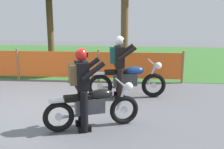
% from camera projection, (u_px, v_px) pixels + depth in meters
% --- Properties ---
extents(ground, '(24.00, 24.00, 0.02)m').
position_uv_depth(ground, '(30.00, 111.00, 7.09)').
color(ground, '#5B5B60').
extents(grass_verge, '(24.00, 7.35, 0.01)m').
position_uv_depth(grass_verge, '(79.00, 59.00, 13.28)').
color(grass_verge, '#386B2D').
rests_on(grass_verge, ground).
extents(barrier_fence, '(8.14, 0.08, 1.05)m').
position_uv_depth(barrier_fence, '(58.00, 64.00, 9.60)').
color(barrier_fence, olive).
rests_on(barrier_fence, ground).
extents(motorcycle_lead, '(1.93, 0.90, 0.96)m').
position_uv_depth(motorcycle_lead, '(93.00, 107.00, 6.04)').
color(motorcycle_lead, black).
rests_on(motorcycle_lead, ground).
extents(motorcycle_trailing, '(2.13, 0.65, 1.01)m').
position_uv_depth(motorcycle_trailing, '(128.00, 80.00, 7.90)').
color(motorcycle_trailing, black).
rests_on(motorcycle_trailing, ground).
extents(rider_lead, '(0.77, 0.68, 1.69)m').
position_uv_depth(rider_lead, '(82.00, 85.00, 5.86)').
color(rider_lead, black).
rests_on(rider_lead, ground).
extents(rider_trailing, '(0.73, 0.61, 1.69)m').
position_uv_depth(rider_trailing, '(119.00, 64.00, 7.76)').
color(rider_trailing, black).
rests_on(rider_trailing, ground).
extents(traffic_cone, '(0.32, 0.32, 0.53)m').
position_uv_depth(traffic_cone, '(82.00, 96.00, 7.34)').
color(traffic_cone, black).
rests_on(traffic_cone, ground).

